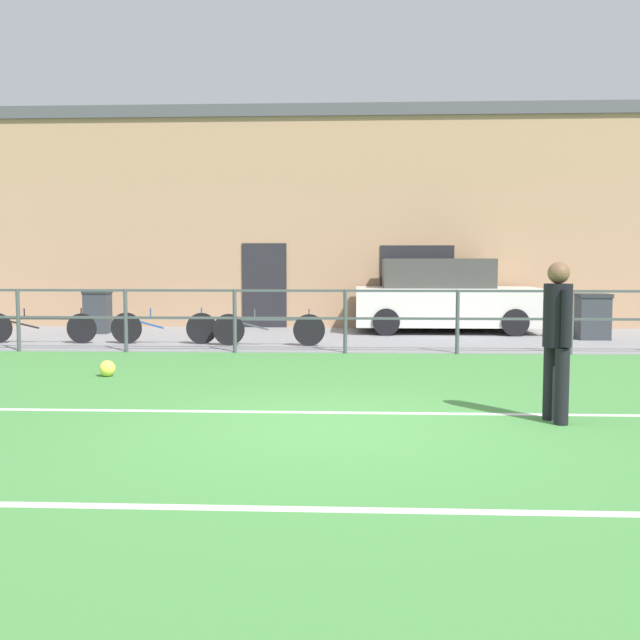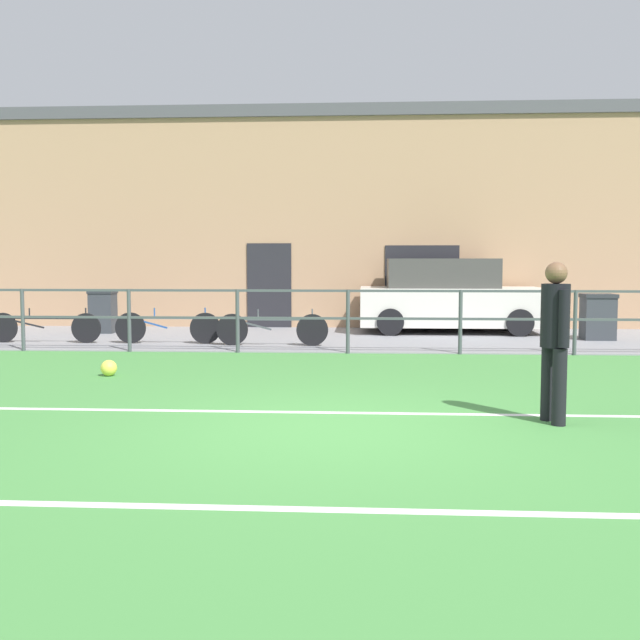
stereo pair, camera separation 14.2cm
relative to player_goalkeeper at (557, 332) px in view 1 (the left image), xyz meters
name	(u,v)px [view 1 (the left image)]	position (x,y,z in m)	size (l,w,h in m)	color
ground	(337,430)	(-2.24, -0.40, -0.95)	(60.00, 44.00, 0.04)	#478C42
field_line_touchline	(339,413)	(-2.24, 0.36, -0.93)	(36.00, 0.11, 0.00)	white
field_line_hash	(328,509)	(-2.24, -2.81, -0.93)	(36.00, 0.11, 0.00)	white
pavement_strip	(347,338)	(-2.24, 8.10, -0.92)	(48.00, 5.00, 0.02)	gray
perimeter_fence	(345,312)	(-2.24, 5.60, -0.19)	(36.07, 0.07, 1.15)	#474C51
clubhouse_facade	(349,220)	(-2.24, 11.80, 1.81)	(28.00, 2.56, 5.47)	tan
player_goalkeeper	(557,332)	(0.00, 0.00, 0.00)	(0.29, 0.44, 1.65)	black
soccer_ball_match	(107,368)	(-5.62, 2.76, -0.82)	(0.23, 0.23, 0.23)	#E5E04C
parked_car_red	(443,298)	(-0.03, 9.54, -0.12)	(4.14, 1.88, 1.70)	silver
bicycle_parked_0	(39,327)	(-8.38, 6.80, -0.60)	(2.32, 0.04, 0.71)	black
bicycle_parked_1	(164,328)	(-5.86, 6.80, -0.59)	(2.13, 0.04, 0.72)	black
bicycle_parked_2	(269,329)	(-3.74, 6.56, -0.59)	(2.18, 0.04, 0.72)	black
trash_bin_0	(98,311)	(-7.93, 8.89, -0.42)	(0.57, 0.48, 0.99)	#33383D
trash_bin_1	(593,316)	(2.92, 8.09, -0.43)	(0.66, 0.56, 0.96)	#33383D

